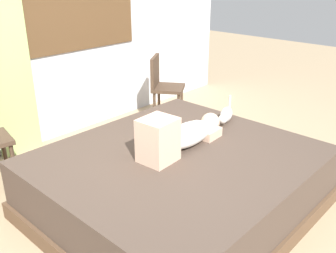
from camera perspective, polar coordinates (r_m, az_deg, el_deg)
The scene contains 7 objects.
ground_plane at distance 3.13m, azimuth 1.41°, elevation -14.12°, with size 16.00×16.00×0.00m, color tan.
back_wall_with_window at distance 4.31m, azimuth -21.60°, elevation 15.68°, with size 6.40×0.14×2.90m.
bed at distance 3.14m, azimuth 1.45°, elevation -8.36°, with size 2.10×1.89×0.51m.
person_lying at distance 3.08m, azimuth 1.91°, elevation -1.26°, with size 0.94×0.31×0.34m.
cat at distance 3.66m, azimuth 8.64°, elevation 1.73°, with size 0.34×0.20×0.21m.
chair_spare at distance 4.82m, azimuth -0.78°, elevation 6.35°, with size 0.53×0.53×0.86m.
curtain_left at distance 4.14m, azimuth -23.24°, elevation 11.74°, with size 0.44×0.06×2.42m, color #ADCC75.
Camera 1 is at (-1.88, -1.64, 1.88)m, focal length 40.76 mm.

